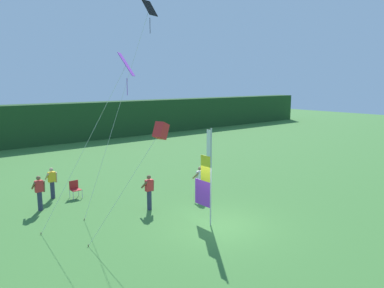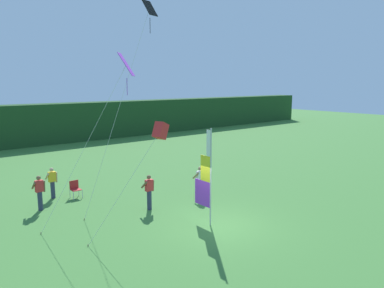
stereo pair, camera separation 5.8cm
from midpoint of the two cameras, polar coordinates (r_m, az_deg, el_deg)
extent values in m
plane|color=#3D7533|center=(15.86, 3.52, -12.53)|extent=(120.00, 120.00, 0.00)
cube|color=#1E421E|center=(37.98, -24.13, 2.73)|extent=(80.00, 2.40, 3.91)
cylinder|color=#B7B7BC|center=(15.15, 2.86, -5.31)|extent=(0.06, 0.06, 4.15)
cube|color=purple|center=(15.73, 1.56, -7.67)|extent=(0.02, 0.97, 1.11)
cube|color=yellow|center=(15.30, 2.04, -3.87)|extent=(0.02, 0.60, 1.11)
cube|color=white|center=(14.95, 2.53, 0.14)|extent=(0.02, 0.23, 1.11)
cylinder|color=#2D334C|center=(20.43, -21.09, -6.74)|extent=(0.22, 0.22, 0.89)
cube|color=yellow|center=(20.25, -21.21, -4.82)|extent=(0.36, 0.20, 0.52)
sphere|color=tan|center=(20.16, -21.28, -3.77)|extent=(0.20, 0.20, 0.20)
cylinder|color=tan|center=(20.23, -21.89, -4.78)|extent=(0.09, 0.48, 0.42)
cylinder|color=tan|center=(20.34, -20.59, -4.90)|extent=(0.09, 0.14, 0.56)
cylinder|color=#2D334C|center=(18.77, -22.81, -8.25)|extent=(0.22, 0.22, 0.91)
cube|color=red|center=(18.57, -22.95, -6.11)|extent=(0.36, 0.20, 0.55)
sphere|color=brown|center=(18.47, -23.03, -4.94)|extent=(0.20, 0.20, 0.20)
cylinder|color=brown|center=(18.55, -23.70, -6.03)|extent=(0.09, 0.48, 0.42)
cylinder|color=brown|center=(18.65, -22.27, -6.16)|extent=(0.09, 0.14, 0.56)
cylinder|color=#2D334C|center=(17.55, -6.80, -8.75)|extent=(0.22, 0.22, 0.93)
cube|color=red|center=(17.33, -6.85, -6.44)|extent=(0.36, 0.20, 0.54)
sphere|color=brown|center=(17.23, -6.87, -5.19)|extent=(0.20, 0.20, 0.20)
cylinder|color=brown|center=(17.25, -7.61, -6.38)|extent=(0.09, 0.48, 0.42)
cylinder|color=brown|center=(17.47, -6.22, -6.47)|extent=(0.09, 0.14, 0.56)
cylinder|color=black|center=(19.27, 1.14, -7.11)|extent=(0.22, 0.22, 0.85)
cube|color=white|center=(19.08, 1.15, -5.06)|extent=(0.36, 0.20, 0.57)
sphere|color=#A37556|center=(18.98, 1.15, -3.88)|extent=(0.20, 0.20, 0.20)
cylinder|color=#A37556|center=(18.96, 0.50, -4.97)|extent=(0.09, 0.48, 0.42)
cylinder|color=#A37556|center=(19.24, 1.65, -5.06)|extent=(0.09, 0.14, 0.56)
cylinder|color=#BCBCC1|center=(19.85, -18.19, -7.75)|extent=(0.03, 0.03, 0.42)
cylinder|color=#BCBCC1|center=(20.02, -16.91, -7.53)|extent=(0.03, 0.03, 0.42)
cylinder|color=#BCBCC1|center=(20.28, -18.70, -7.40)|extent=(0.03, 0.03, 0.42)
cylinder|color=#BCBCC1|center=(20.45, -17.44, -7.20)|extent=(0.03, 0.03, 0.42)
cube|color=#B22323|center=(20.09, -17.84, -6.85)|extent=(0.48, 0.48, 0.03)
cube|color=#B22323|center=(20.24, -18.13, -6.05)|extent=(0.48, 0.03, 0.44)
cylinder|color=brown|center=(16.09, -22.69, -12.81)|extent=(0.03, 0.03, 0.08)
cylinder|color=silver|center=(15.32, -16.62, -0.65)|extent=(3.57, 0.96, 6.71)
cube|color=purple|center=(15.47, -10.34, 12.17)|extent=(0.95, 0.98, 0.94)
cylinder|color=purple|center=(15.46, -10.24, 8.85)|extent=(0.02, 0.02, 0.70)
cylinder|color=brown|center=(14.45, -16.06, -15.04)|extent=(0.03, 0.03, 0.08)
cylinder|color=silver|center=(13.43, -10.78, -7.09)|extent=(2.17, 1.71, 4.32)
cube|color=red|center=(12.82, -5.03, 2.11)|extent=(0.64, 0.52, 0.66)
cylinder|color=brown|center=(16.98, -16.64, -11.26)|extent=(0.03, 0.03, 0.08)
cylinder|color=silver|center=(16.69, -11.68, 4.94)|extent=(3.60, 0.08, 9.34)
cube|color=black|center=(17.84, -6.75, 20.43)|extent=(0.73, 0.64, 0.73)
cylinder|color=black|center=(17.71, -6.70, 17.95)|extent=(0.02, 0.02, 0.70)
camera|label=1|loc=(0.03, -90.10, -0.02)|focal=34.02mm
camera|label=2|loc=(0.03, 89.90, 0.02)|focal=34.02mm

